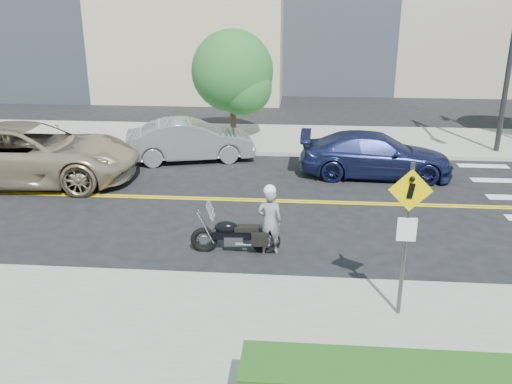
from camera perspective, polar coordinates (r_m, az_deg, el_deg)
The scene contains 10 objects.
ground_plane at distance 16.70m, azimuth -3.19°, elevation -0.78°, with size 120.00×120.00×0.00m, color black.
sidewalk_near at distance 10.10m, azimuth -9.22°, elevation -15.33°, with size 60.00×5.00×0.15m, color #9E9B91.
sidewalk_far at distance 23.81m, azimuth -0.73°, elevation 5.68°, with size 60.00×5.00×0.15m, color #9E9B91.
pedestrian_sign at distance 10.15m, azimuth 15.60°, elevation -3.47°, with size 0.78×0.08×3.00m.
motorcyclist at distance 12.91m, azimuth 1.44°, elevation -2.91°, with size 0.63×0.44×1.75m.
motorcycle at distance 13.06m, azimuth -2.16°, elevation -3.75°, with size 2.10×0.64×1.28m, color black, non-canonical shape.
suv at distance 19.48m, azimuth -22.72°, elevation 3.74°, with size 3.28×7.12×1.98m, color tan.
parked_car_silver at distance 20.71m, azimuth -6.91°, elevation 5.43°, with size 1.66×4.76×1.57m, color gray.
parked_car_blue at distance 19.16m, azimuth 12.45°, elevation 3.84°, with size 2.11×5.19×1.51m, color #1A224F.
tree_far_a at distance 23.25m, azimuth -2.50°, elevation 12.60°, with size 3.44×3.44×4.70m.
Camera 1 is at (2.24, -15.50, 5.82)m, focal length 38.00 mm.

